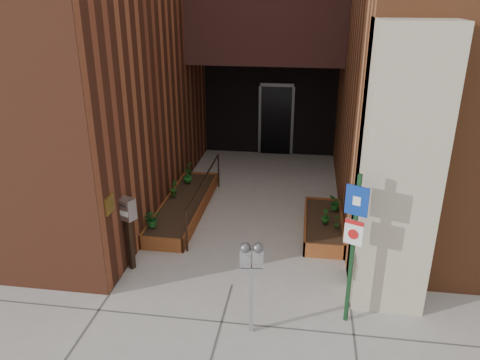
% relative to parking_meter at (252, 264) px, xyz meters
% --- Properties ---
extents(ground, '(80.00, 80.00, 0.00)m').
position_rel_parking_meter_xyz_m(ground, '(-0.48, 1.12, -1.16)').
color(ground, '#9E9991').
rests_on(ground, ground).
extents(planter_left, '(0.90, 3.60, 0.30)m').
position_rel_parking_meter_xyz_m(planter_left, '(-2.03, 3.82, -1.03)').
color(planter_left, brown).
rests_on(planter_left, ground).
extents(planter_right, '(0.80, 2.20, 0.30)m').
position_rel_parking_meter_xyz_m(planter_right, '(1.12, 3.32, -1.03)').
color(planter_right, brown).
rests_on(planter_right, ground).
extents(handrail, '(0.04, 3.34, 0.90)m').
position_rel_parking_meter_xyz_m(handrail, '(-1.53, 3.77, -0.42)').
color(handrail, black).
rests_on(handrail, ground).
extents(parking_meter, '(0.34, 0.18, 1.50)m').
position_rel_parking_meter_xyz_m(parking_meter, '(0.00, 0.00, 0.00)').
color(parking_meter, '#9A9A9C').
rests_on(parking_meter, ground).
extents(sign_post, '(0.31, 0.16, 2.43)m').
position_rel_parking_meter_xyz_m(sign_post, '(1.42, 0.46, 0.33)').
color(sign_post, '#133419').
rests_on(sign_post, ground).
extents(payment_dropbox, '(0.34, 0.30, 1.40)m').
position_rel_parking_meter_xyz_m(payment_dropbox, '(-2.38, 1.39, -0.16)').
color(payment_dropbox, black).
rests_on(payment_dropbox, ground).
extents(shrub_left_a, '(0.46, 0.46, 0.37)m').
position_rel_parking_meter_xyz_m(shrub_left_a, '(-2.33, 2.48, -0.68)').
color(shrub_left_a, '#19591F').
rests_on(shrub_left_a, planter_left).
extents(shrub_left_b, '(0.23, 0.23, 0.37)m').
position_rel_parking_meter_xyz_m(shrub_left_b, '(-2.33, 4.03, -0.68)').
color(shrub_left_b, '#255117').
rests_on(shrub_left_b, planter_left).
extents(shrub_left_c, '(0.28, 0.28, 0.38)m').
position_rel_parking_meter_xyz_m(shrub_left_c, '(-2.21, 4.89, -0.68)').
color(shrub_left_c, '#1B5F1D').
rests_on(shrub_left_c, planter_left).
extents(shrub_left_d, '(0.24, 0.24, 0.33)m').
position_rel_parking_meter_xyz_m(shrub_left_d, '(-2.30, 5.42, -0.70)').
color(shrub_left_d, '#204F16').
rests_on(shrub_left_d, planter_left).
extents(shrub_right_a, '(0.23, 0.23, 0.30)m').
position_rel_parking_meter_xyz_m(shrub_right_a, '(1.15, 3.16, -0.72)').
color(shrub_right_a, '#175217').
rests_on(shrub_right_a, planter_right).
extents(shrub_right_b, '(0.18, 0.18, 0.31)m').
position_rel_parking_meter_xyz_m(shrub_right_b, '(1.37, 2.95, -0.71)').
color(shrub_right_b, '#245919').
rests_on(shrub_right_b, planter_right).
extents(shrub_right_c, '(0.33, 0.33, 0.33)m').
position_rel_parking_meter_xyz_m(shrub_right_c, '(1.37, 3.80, -0.70)').
color(shrub_right_c, '#1C631F').
rests_on(shrub_right_c, planter_right).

